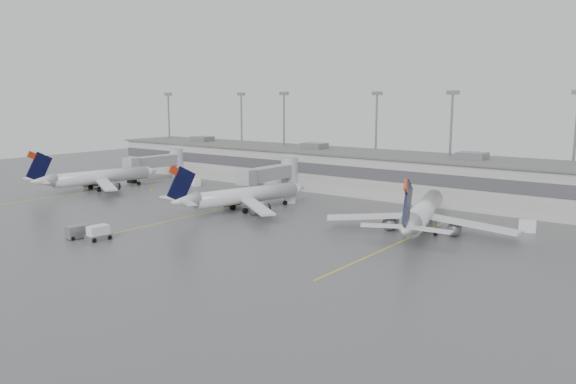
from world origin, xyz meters
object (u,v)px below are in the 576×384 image
Objects in this scene: jet_mid_right at (422,213)px; jet_mid_left at (241,196)px; jet_far_left at (96,177)px; baggage_tug at (98,234)px.

jet_mid_left is at bearing 172.06° from jet_mid_right.
jet_far_left is 1.05× the size of jet_mid_left.
baggage_tug is at bearing -25.86° from jet_far_left.
jet_mid_left reaches higher than baggage_tug.
jet_mid_right is at bearing 12.75° from jet_far_left.
jet_mid_left is 26.59m from baggage_tug.
jet_mid_left is at bearing 90.80° from baggage_tug.
jet_far_left is 70.44m from jet_mid_right.
jet_mid_right is (70.19, 5.95, 0.18)m from jet_far_left.
jet_mid_left is at bearing 10.62° from jet_far_left.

